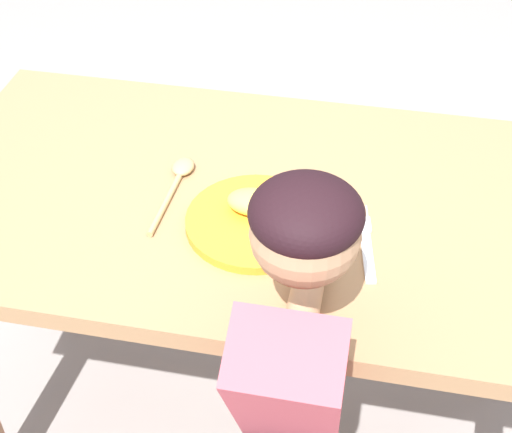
# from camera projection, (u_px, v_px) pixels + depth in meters

# --- Properties ---
(ground_plane) EXTENTS (8.00, 8.00, 0.00)m
(ground_plane) POSITION_uv_depth(u_px,v_px,m) (254.00, 424.00, 1.92)
(ground_plane) COLOR gray
(dining_table) EXTENTS (1.27, 0.71, 0.76)m
(dining_table) POSITION_uv_depth(u_px,v_px,m) (253.00, 241.00, 1.50)
(dining_table) COLOR #A17850
(dining_table) RESTS_ON ground_plane
(plate) EXTENTS (0.26, 0.26, 0.06)m
(plate) POSITION_uv_depth(u_px,v_px,m) (257.00, 218.00, 1.35)
(plate) COLOR gold
(plate) RESTS_ON dining_table
(fork) EXTENTS (0.05, 0.20, 0.01)m
(fork) POSITION_uv_depth(u_px,v_px,m) (366.00, 245.00, 1.32)
(fork) COLOR silver
(fork) RESTS_ON dining_table
(spoon) EXTENTS (0.04, 0.23, 0.02)m
(spoon) POSITION_uv_depth(u_px,v_px,m) (177.00, 178.00, 1.45)
(spoon) COLOR tan
(spoon) RESTS_ON dining_table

